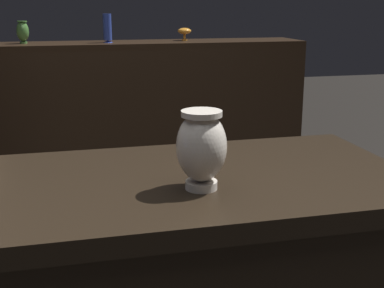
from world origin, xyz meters
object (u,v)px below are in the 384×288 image
object	(u,v)px
shelf_vase_left	(23,31)
shelf_vase_center	(107,29)
vase_centerpiece	(201,147)
shelf_vase_right	(184,31)

from	to	relation	value
shelf_vase_left	shelf_vase_center	world-z (taller)	shelf_vase_center
vase_centerpiece	shelf_vase_left	bearing A→B (deg)	103.18
shelf_vase_right	shelf_vase_left	world-z (taller)	shelf_vase_left
vase_centerpiece	shelf_vase_left	xyz separation A→B (m)	(-0.54, 2.31, 0.16)
vase_centerpiece	shelf_vase_center	xyz separation A→B (m)	(-0.02, 2.27, 0.17)
shelf_vase_left	shelf_vase_right	bearing A→B (deg)	1.55
vase_centerpiece	shelf_vase_left	distance (m)	2.38
shelf_vase_right	shelf_vase_left	size ratio (longest dim) A/B	0.66
vase_centerpiece	shelf_vase_left	size ratio (longest dim) A/B	1.40
shelf_vase_left	shelf_vase_center	distance (m)	0.52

